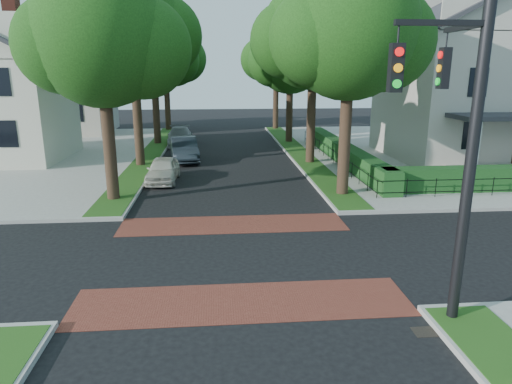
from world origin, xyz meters
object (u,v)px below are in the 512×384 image
traffic_signal (461,130)px  parked_car_rear (180,137)px  parked_car_front (163,170)px  parked_car_middle (184,149)px

traffic_signal → parked_car_rear: 29.51m
parked_car_front → traffic_signal: bearing=-59.2°
parked_car_front → parked_car_rear: 12.74m
parked_car_middle → traffic_signal: bearing=-78.0°
traffic_signal → parked_car_rear: (-8.49, 27.98, -3.98)m
parked_car_middle → parked_car_rear: 6.76m
parked_car_middle → parked_car_rear: bearing=88.6°
traffic_signal → parked_car_middle: size_ratio=1.65×
traffic_signal → parked_car_rear: size_ratio=1.59×
traffic_signal → parked_car_rear: bearing=106.9°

